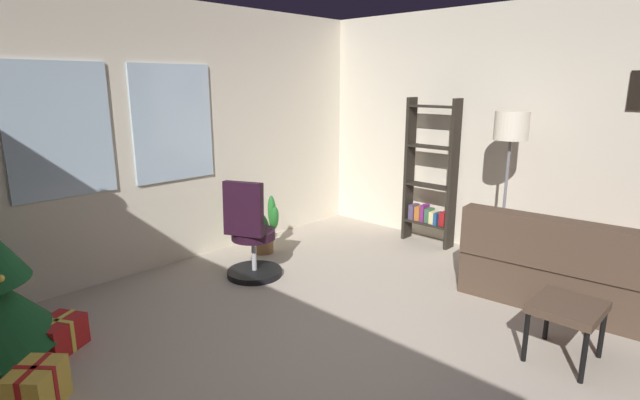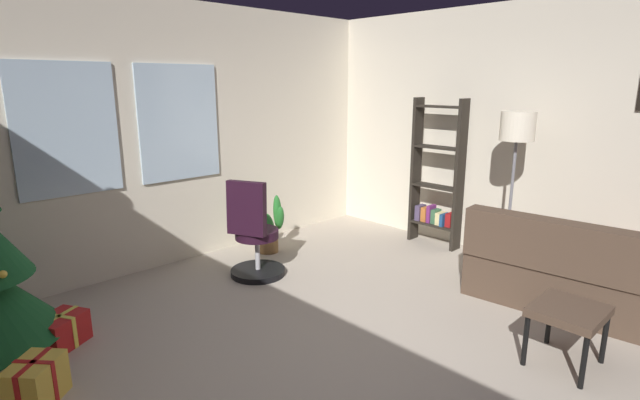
# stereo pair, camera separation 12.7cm
# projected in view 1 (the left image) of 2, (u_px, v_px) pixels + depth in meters

# --- Properties ---
(ground_plane) EXTENTS (5.55, 5.58, 0.10)m
(ground_plane) POSITION_uv_depth(u_px,v_px,m) (373.00, 368.00, 3.45)
(ground_plane) COLOR #AFA292
(wall_back_with_windows) EXTENTS (5.55, 0.12, 2.76)m
(wall_back_with_windows) POSITION_uv_depth(u_px,v_px,m) (158.00, 137.00, 5.00)
(wall_back_with_windows) COLOR beige
(wall_back_with_windows) RESTS_ON ground_plane
(wall_right_with_frames) EXTENTS (0.12, 5.58, 2.76)m
(wall_right_with_frames) POSITION_uv_depth(u_px,v_px,m) (542.00, 136.00, 5.09)
(wall_right_with_frames) COLOR beige
(wall_right_with_frames) RESTS_ON ground_plane
(couch) EXTENTS (1.69, 1.91, 0.83)m
(couch) POSITION_uv_depth(u_px,v_px,m) (592.00, 271.00, 4.31)
(couch) COLOR #4C392C
(couch) RESTS_ON ground_plane
(footstool) EXTENTS (0.48, 0.44, 0.43)m
(footstool) POSITION_uv_depth(u_px,v_px,m) (567.00, 311.00, 3.39)
(footstool) COLOR #4C392C
(footstool) RESTS_ON ground_plane
(gift_box_red) EXTENTS (0.42, 0.39, 0.25)m
(gift_box_red) POSITION_uv_depth(u_px,v_px,m) (58.00, 335.00, 3.56)
(gift_box_red) COLOR red
(gift_box_red) RESTS_ON ground_plane
(gift_box_gold) EXTENTS (0.40, 0.40, 0.28)m
(gift_box_gold) POSITION_uv_depth(u_px,v_px,m) (37.00, 388.00, 2.92)
(gift_box_gold) COLOR gold
(gift_box_gold) RESTS_ON ground_plane
(office_chair) EXTENTS (0.58, 0.56, 1.02)m
(office_chair) POSITION_uv_depth(u_px,v_px,m) (251.00, 241.00, 4.83)
(office_chair) COLOR black
(office_chair) RESTS_ON ground_plane
(bookshelf) EXTENTS (0.18, 0.64, 1.76)m
(bookshelf) POSITION_uv_depth(u_px,v_px,m) (430.00, 181.00, 5.82)
(bookshelf) COLOR black
(bookshelf) RESTS_ON ground_plane
(floor_lamp) EXTENTS (0.33, 0.33, 1.66)m
(floor_lamp) POSITION_uv_depth(u_px,v_px,m) (510.00, 139.00, 4.77)
(floor_lamp) COLOR slate
(floor_lamp) RESTS_ON ground_plane
(potted_plant) EXTENTS (0.49, 0.35, 0.64)m
(potted_plant) POSITION_uv_depth(u_px,v_px,m) (264.00, 230.00, 5.61)
(potted_plant) COLOR brown
(potted_plant) RESTS_ON ground_plane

